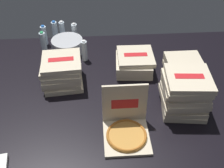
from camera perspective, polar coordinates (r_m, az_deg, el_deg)
ground_plane at (r=2.47m, az=-0.63°, el=-4.19°), size 3.20×2.40×0.02m
open_pizza_box at (r=2.17m, az=2.98°, el=-9.03°), size 0.36×0.39×0.39m
pizza_stack_right_mid at (r=2.64m, az=-10.53°, el=2.60°), size 0.41×0.41×0.28m
pizza_stack_center_near at (r=2.88m, az=14.96°, el=3.67°), size 0.38×0.38×0.14m
pizza_stack_left_near at (r=2.80m, az=4.70°, el=4.49°), size 0.40×0.40×0.18m
pizza_stack_left_mid at (r=2.38m, az=15.08°, el=-1.78°), size 0.41×0.41×0.37m
ice_bucket at (r=3.12m, az=-9.37°, el=7.99°), size 0.35×0.35×0.16m
water_bottle_0 at (r=2.94m, az=-5.86°, el=7.02°), size 0.07×0.07×0.24m
water_bottle_1 at (r=3.37m, az=-11.96°, el=10.93°), size 0.07×0.07×0.24m
water_bottle_2 at (r=3.18m, az=-14.30°, el=8.62°), size 0.07×0.07×0.24m
water_bottle_3 at (r=3.28m, az=-7.89°, el=10.61°), size 0.07×0.07×0.24m
water_bottle_4 at (r=3.30m, az=-14.10°, el=9.93°), size 0.07×0.07×0.24m
water_bottle_5 at (r=3.35m, az=-10.44°, el=10.98°), size 0.07×0.07×0.24m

